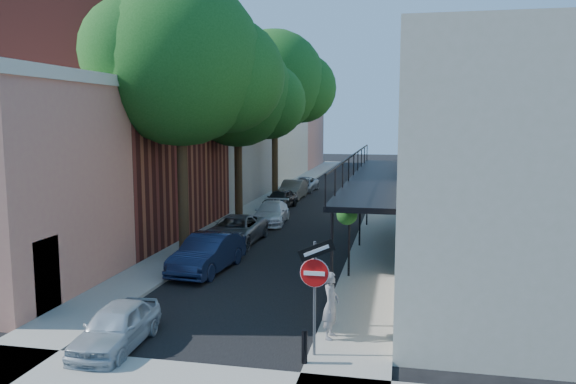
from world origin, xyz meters
The scene contains 20 objects.
ground centered at (0.00, 0.00, 0.00)m, with size 160.00×160.00×0.00m, color black.
road_surface centered at (0.00, 30.00, 0.01)m, with size 6.00×64.00×0.01m, color black.
sidewalk_left centered at (-4.00, 30.00, 0.06)m, with size 2.00×64.00×0.12m, color gray.
sidewalk_right centered at (4.00, 30.00, 0.06)m, with size 2.00×64.00×0.12m, color gray.
sidewalk_cross centered at (0.00, -1.00, 0.06)m, with size 12.00×2.00×0.12m, color gray.
buildings_left centered at (-9.30, 28.76, 4.94)m, with size 10.10×59.10×12.00m.
buildings_right centered at (8.99, 29.49, 4.42)m, with size 9.80×55.00×10.00m.
sign_post centered at (3.16, 0.97, 2.04)m, with size 0.89×0.17×2.99m.
bollard centered at (3.00, 0.50, 0.52)m, with size 0.14×0.14×0.80m, color black.
oak_near centered at (-3.37, 10.26, 7.88)m, with size 7.48×6.80×11.42m.
oak_mid centered at (-3.42, 18.23, 7.06)m, with size 6.60×6.00×10.20m.
oak_far centered at (-3.35, 27.27, 8.26)m, with size 7.70×7.00×11.90m.
parked_car_a centered at (-1.83, 0.66, 0.56)m, with size 1.33×3.31×1.13m, color #AEB9C1.
parked_car_b centered at (-2.03, 7.95, 0.70)m, with size 1.49×4.27×1.41m, color #121C39.
parked_car_c centered at (-2.41, 12.69, 0.64)m, with size 2.13×4.62×1.28m, color slate.
parked_car_d centered at (-1.92, 17.92, 0.60)m, with size 1.68×4.12×1.20m, color white.
parked_car_e centered at (-2.57, 23.17, 0.62)m, with size 1.46×3.64×1.24m, color black.
parked_car_f centered at (-2.60, 27.48, 0.68)m, with size 1.44×4.12×1.36m, color #655E55.
parked_car_g centered at (-2.60, 31.87, 0.56)m, with size 1.87×4.06×1.13m, color #8E95A0.
pedestrian centered at (3.40, 2.14, 1.00)m, with size 0.64×0.42×1.75m, color gray.
Camera 1 is at (5.13, -11.71, 5.75)m, focal length 35.00 mm.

